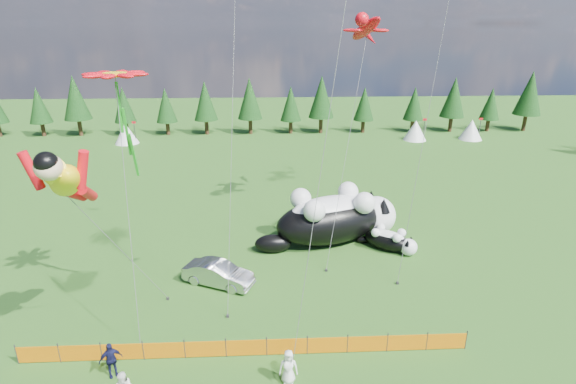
# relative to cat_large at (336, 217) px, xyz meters

# --- Properties ---
(ground) EXTENTS (160.00, 160.00, 0.00)m
(ground) POSITION_rel_cat_large_xyz_m (-6.24, -9.37, -1.94)
(ground) COLOR #113A0A
(ground) RESTS_ON ground
(safety_fence) EXTENTS (22.06, 0.06, 1.10)m
(safety_fence) POSITION_rel_cat_large_xyz_m (-6.24, -12.37, -1.44)
(safety_fence) COLOR #262626
(safety_fence) RESTS_ON ground
(tree_line) EXTENTS (90.00, 4.00, 8.00)m
(tree_line) POSITION_rel_cat_large_xyz_m (-6.24, 35.63, 2.06)
(tree_line) COLOR black
(tree_line) RESTS_ON ground
(festival_tents) EXTENTS (50.00, 3.20, 2.80)m
(festival_tents) POSITION_rel_cat_large_xyz_m (4.76, 30.63, -0.54)
(festival_tents) COLOR white
(festival_tents) RESTS_ON ground
(cat_large) EXTENTS (10.99, 6.44, 4.08)m
(cat_large) POSITION_rel_cat_large_xyz_m (0.00, 0.00, 0.00)
(cat_large) COLOR black
(cat_large) RESTS_ON ground
(cat_small) EXTENTS (3.97, 3.28, 1.64)m
(cat_small) POSITION_rel_cat_large_xyz_m (3.70, -1.69, -1.16)
(cat_small) COLOR black
(cat_small) RESTS_ON ground
(car) EXTENTS (4.75, 3.25, 1.48)m
(car) POSITION_rel_cat_large_xyz_m (-8.23, -5.72, -1.20)
(car) COLOR #AFB0B4
(car) RESTS_ON ground
(spectator_c) EXTENTS (1.18, 0.97, 1.80)m
(spectator_c) POSITION_rel_cat_large_xyz_m (-12.42, -13.38, -1.04)
(spectator_c) COLOR #151539
(spectator_c) RESTS_ON ground
(spectator_e) EXTENTS (0.87, 0.58, 1.75)m
(spectator_e) POSITION_rel_cat_large_xyz_m (-4.26, -14.21, -1.07)
(spectator_e) COLOR white
(spectator_e) RESTS_ON ground
(superhero_kite) EXTENTS (5.49, 7.41, 11.71)m
(superhero_kite) POSITION_rel_cat_large_xyz_m (-13.71, -11.80, 7.18)
(superhero_kite) COLOR yellow
(superhero_kite) RESTS_ON ground
(gecko_kite) EXTENTS (5.89, 12.45, 17.75)m
(gecko_kite) POSITION_rel_cat_large_xyz_m (2.36, 4.48, 13.11)
(gecko_kite) COLOR red
(gecko_kite) RESTS_ON ground
(flower_kite) EXTENTS (3.83, 5.80, 13.60)m
(flower_kite) POSITION_rel_cat_large_xyz_m (-12.11, -8.41, 11.07)
(flower_kite) COLOR red
(flower_kite) RESTS_ON ground
(diamond_kite_c) EXTENTS (2.86, 2.51, 17.87)m
(diamond_kite_c) POSITION_rel_cat_large_xyz_m (-1.81, -11.09, 14.36)
(diamond_kite_c) COLOR #0C30BD
(diamond_kite_c) RESTS_ON ground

